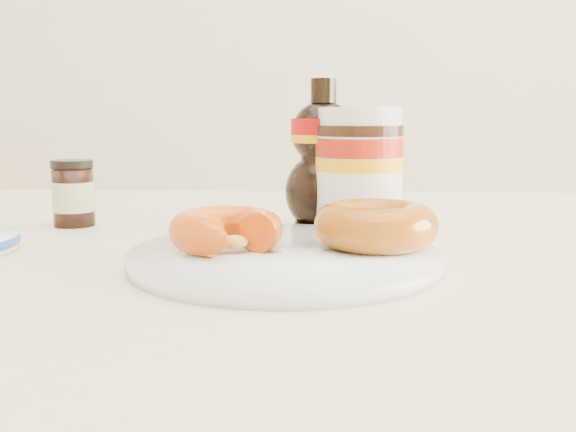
{
  "coord_description": "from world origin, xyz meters",
  "views": [
    {
      "loc": [
        -0.01,
        -0.54,
        0.88
      ],
      "look_at": [
        -0.03,
        0.05,
        0.79
      ],
      "focal_mm": 40.0,
      "sensor_mm": 36.0,
      "label": 1
    }
  ],
  "objects_px": {
    "plate": "(285,257)",
    "nutella_jar": "(359,165)",
    "donut_bitten": "(226,230)",
    "donut_whole": "(376,225)",
    "syrup_bottle": "(323,154)",
    "dark_jar": "(73,194)",
    "dining_table": "(324,321)"
  },
  "relations": [
    {
      "from": "nutella_jar",
      "to": "syrup_bottle",
      "type": "height_order",
      "value": "syrup_bottle"
    },
    {
      "from": "dark_jar",
      "to": "donut_whole",
      "type": "bearing_deg",
      "value": -27.05
    },
    {
      "from": "syrup_bottle",
      "to": "donut_whole",
      "type": "bearing_deg",
      "value": -75.33
    },
    {
      "from": "dining_table",
      "to": "plate",
      "type": "distance_m",
      "value": 0.14
    },
    {
      "from": "plate",
      "to": "donut_whole",
      "type": "bearing_deg",
      "value": 13.15
    },
    {
      "from": "donut_whole",
      "to": "syrup_bottle",
      "type": "relative_size",
      "value": 0.64
    },
    {
      "from": "donut_bitten",
      "to": "donut_whole",
      "type": "height_order",
      "value": "donut_whole"
    },
    {
      "from": "syrup_bottle",
      "to": "dining_table",
      "type": "bearing_deg",
      "value": -88.82
    },
    {
      "from": "plate",
      "to": "donut_whole",
      "type": "xyz_separation_m",
      "value": [
        0.08,
        0.02,
        0.03
      ]
    },
    {
      "from": "dining_table",
      "to": "dark_jar",
      "type": "xyz_separation_m",
      "value": [
        -0.29,
        0.09,
        0.12
      ]
    },
    {
      "from": "plate",
      "to": "syrup_bottle",
      "type": "relative_size",
      "value": 1.59
    },
    {
      "from": "syrup_bottle",
      "to": "dark_jar",
      "type": "relative_size",
      "value": 2.2
    },
    {
      "from": "nutella_jar",
      "to": "donut_bitten",
      "type": "bearing_deg",
      "value": -125.66
    },
    {
      "from": "plate",
      "to": "nutella_jar",
      "type": "height_order",
      "value": "nutella_jar"
    },
    {
      "from": "plate",
      "to": "donut_bitten",
      "type": "xyz_separation_m",
      "value": [
        -0.05,
        -0.0,
        0.02
      ]
    },
    {
      "from": "dining_table",
      "to": "donut_whole",
      "type": "distance_m",
      "value": 0.15
    },
    {
      "from": "donut_whole",
      "to": "syrup_bottle",
      "type": "bearing_deg",
      "value": 104.67
    },
    {
      "from": "dining_table",
      "to": "plate",
      "type": "relative_size",
      "value": 5.23
    },
    {
      "from": "dining_table",
      "to": "plate",
      "type": "bearing_deg",
      "value": -108.56
    },
    {
      "from": "nutella_jar",
      "to": "dark_jar",
      "type": "bearing_deg",
      "value": 176.87
    },
    {
      "from": "dining_table",
      "to": "nutella_jar",
      "type": "bearing_deg",
      "value": 61.06
    },
    {
      "from": "syrup_bottle",
      "to": "donut_bitten",
      "type": "bearing_deg",
      "value": -113.44
    },
    {
      "from": "nutella_jar",
      "to": "dark_jar",
      "type": "relative_size",
      "value": 1.78
    },
    {
      "from": "dining_table",
      "to": "donut_bitten",
      "type": "distance_m",
      "value": 0.18
    },
    {
      "from": "donut_bitten",
      "to": "dark_jar",
      "type": "xyz_separation_m",
      "value": [
        -0.21,
        0.19,
        0.01
      ]
    },
    {
      "from": "donut_whole",
      "to": "donut_bitten",
      "type": "bearing_deg",
      "value": -171.82
    },
    {
      "from": "donut_bitten",
      "to": "plate",
      "type": "bearing_deg",
      "value": 21.18
    },
    {
      "from": "donut_bitten",
      "to": "nutella_jar",
      "type": "xyz_separation_m",
      "value": [
        0.12,
        0.17,
        0.04
      ]
    },
    {
      "from": "plate",
      "to": "donut_whole",
      "type": "relative_size",
      "value": 2.47
    },
    {
      "from": "donut_bitten",
      "to": "dark_jar",
      "type": "distance_m",
      "value": 0.28
    },
    {
      "from": "nutella_jar",
      "to": "syrup_bottle",
      "type": "relative_size",
      "value": 0.81
    },
    {
      "from": "dining_table",
      "to": "dark_jar",
      "type": "distance_m",
      "value": 0.33
    }
  ]
}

